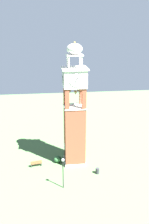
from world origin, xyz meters
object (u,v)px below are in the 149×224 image
Objects in this scene: clock_tower at (74,117)px; lamp_post at (63,168)px; park_bench at (36,163)px; trash_bin at (97,171)px.

lamp_post is (6.15, -2.20, -4.32)m from clock_tower.
park_bench is at bearing -148.36° from lamp_post.
trash_bin is (-2.62, 4.92, -2.41)m from lamp_post.
park_bench is 6.92m from lamp_post.
trash_bin is (3.54, 2.72, -6.73)m from clock_tower.
clock_tower is at bearing -142.45° from trash_bin.
trash_bin is at bearing 37.55° from clock_tower.
clock_tower is 4.24× the size of lamp_post.
park_bench is 8.84m from trash_bin.
clock_tower is 7.83m from lamp_post.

